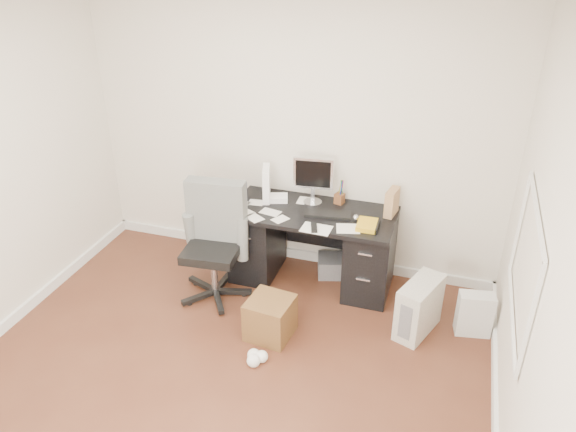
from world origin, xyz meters
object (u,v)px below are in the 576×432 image
desk (312,244)px  wicker_basket (270,318)px  office_chair (212,245)px  keyboard (328,214)px  lcd_monitor (313,181)px  pc_tower (419,307)px

desk → wicker_basket: desk is taller
desk → office_chair: office_chair is taller
keyboard → wicker_basket: bearing=-115.3°
desk → wicker_basket: size_ratio=4.26×
lcd_monitor → office_chair: (-0.74, -0.67, -0.44)m
desk → office_chair: size_ratio=1.38×
desk → lcd_monitor: (-0.05, 0.16, 0.58)m
desk → keyboard: bearing=-11.3°
keyboard → lcd_monitor: bearing=127.1°
desk → pc_tower: bearing=-23.5°
keyboard → desk: bearing=160.3°
desk → office_chair: (-0.79, -0.51, 0.15)m
office_chair → pc_tower: office_chair is taller
keyboard → pc_tower: bearing=-33.6°
desk → keyboard: size_ratio=3.60×
desk → wicker_basket: bearing=-97.3°
lcd_monitor → office_chair: bearing=-144.9°
office_chair → wicker_basket: (0.67, -0.38, -0.37)m
office_chair → lcd_monitor: bearing=37.1°
desk → wicker_basket: 0.92m
wicker_basket → desk: bearing=82.7°
pc_tower → wicker_basket: bearing=-139.1°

